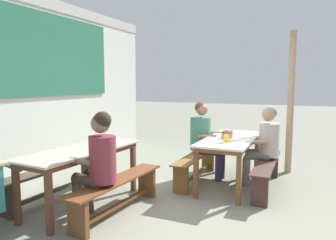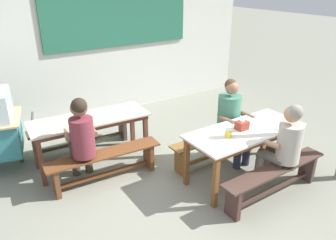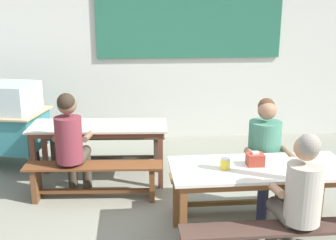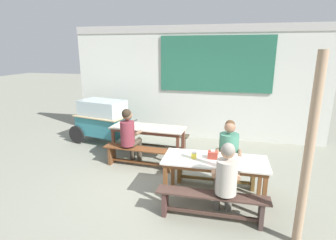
{
  "view_description": "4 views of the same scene",
  "coord_description": "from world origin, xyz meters",
  "px_view_note": "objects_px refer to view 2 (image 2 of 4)",
  "views": [
    {
      "loc": [
        -3.89,
        -1.53,
        1.56
      ],
      "look_at": [
        0.36,
        0.41,
        1.01
      ],
      "focal_mm": 33.68,
      "sensor_mm": 36.0,
      "label": 1
    },
    {
      "loc": [
        -2.2,
        -3.14,
        2.6
      ],
      "look_at": [
        -0.01,
        0.23,
        0.82
      ],
      "focal_mm": 34.98,
      "sensor_mm": 36.0,
      "label": 2
    },
    {
      "loc": [
        -0.36,
        -3.95,
        2.2
      ],
      "look_at": [
        0.0,
        0.5,
        0.94
      ],
      "focal_mm": 44.8,
      "sensor_mm": 36.0,
      "label": 3
    },
    {
      "loc": [
        0.96,
        -4.46,
        2.45
      ],
      "look_at": [
        -0.28,
        0.79,
        1.01
      ],
      "focal_mm": 28.5,
      "sensor_mm": 36.0,
      "label": 4
    }
  ],
  "objects_px": {
    "bench_near_back": "(216,144)",
    "tissue_box": "(242,125)",
    "person_left_back_turned": "(82,136)",
    "dining_table_near": "(245,135)",
    "dining_table_far": "(90,123)",
    "person_right_near_table": "(232,117)",
    "bench_far_back": "(82,132)",
    "condiment_jar": "(228,133)",
    "bench_far_front": "(105,162)",
    "person_near_front": "(284,143)",
    "bench_near_front": "(274,178)"
  },
  "relations": [
    {
      "from": "person_near_front",
      "to": "tissue_box",
      "type": "height_order",
      "value": "person_near_front"
    },
    {
      "from": "person_right_near_table",
      "to": "tissue_box",
      "type": "bearing_deg",
      "value": -118.83
    },
    {
      "from": "person_left_back_turned",
      "to": "dining_table_near",
      "type": "bearing_deg",
      "value": -29.08
    },
    {
      "from": "person_left_back_turned",
      "to": "condiment_jar",
      "type": "bearing_deg",
      "value": -34.75
    },
    {
      "from": "bench_near_front",
      "to": "person_near_front",
      "type": "bearing_deg",
      "value": 21.62
    },
    {
      "from": "bench_far_back",
      "to": "bench_near_front",
      "type": "xyz_separation_m",
      "value": [
        1.57,
        -2.59,
        0.0
      ]
    },
    {
      "from": "dining_table_far",
      "to": "dining_table_near",
      "type": "relative_size",
      "value": 1.03
    },
    {
      "from": "dining_table_far",
      "to": "bench_near_front",
      "type": "relative_size",
      "value": 1.05
    },
    {
      "from": "person_near_front",
      "to": "bench_far_back",
      "type": "bearing_deg",
      "value": 124.83
    },
    {
      "from": "dining_table_near",
      "to": "bench_far_back",
      "type": "height_order",
      "value": "dining_table_near"
    },
    {
      "from": "dining_table_far",
      "to": "bench_near_back",
      "type": "distance_m",
      "value": 1.89
    },
    {
      "from": "bench_near_front",
      "to": "tissue_box",
      "type": "bearing_deg",
      "value": 94.61
    },
    {
      "from": "bench_far_front",
      "to": "person_near_front",
      "type": "xyz_separation_m",
      "value": [
        1.81,
        -1.43,
        0.41
      ]
    },
    {
      "from": "dining_table_near",
      "to": "bench_near_front",
      "type": "relative_size",
      "value": 1.02
    },
    {
      "from": "dining_table_far",
      "to": "bench_near_back",
      "type": "height_order",
      "value": "dining_table_far"
    },
    {
      "from": "condiment_jar",
      "to": "person_left_back_turned",
      "type": "bearing_deg",
      "value": 145.25
    },
    {
      "from": "dining_table_far",
      "to": "condiment_jar",
      "type": "height_order",
      "value": "condiment_jar"
    },
    {
      "from": "condiment_jar",
      "to": "person_near_front",
      "type": "bearing_deg",
      "value": -40.58
    },
    {
      "from": "bench_far_front",
      "to": "person_left_back_turned",
      "type": "xyz_separation_m",
      "value": [
        -0.25,
        0.08,
        0.43
      ]
    },
    {
      "from": "dining_table_far",
      "to": "person_right_near_table",
      "type": "xyz_separation_m",
      "value": [
        1.8,
        -1.02,
        0.04
      ]
    },
    {
      "from": "bench_near_back",
      "to": "tissue_box",
      "type": "distance_m",
      "value": 0.72
    },
    {
      "from": "person_left_back_turned",
      "to": "condiment_jar",
      "type": "height_order",
      "value": "person_left_back_turned"
    },
    {
      "from": "bench_near_front",
      "to": "person_near_front",
      "type": "distance_m",
      "value": 0.45
    },
    {
      "from": "bench_far_front",
      "to": "person_near_front",
      "type": "height_order",
      "value": "person_near_front"
    },
    {
      "from": "dining_table_near",
      "to": "bench_near_front",
      "type": "xyz_separation_m",
      "value": [
        0.01,
        -0.54,
        -0.38
      ]
    },
    {
      "from": "bench_near_front",
      "to": "person_left_back_turned",
      "type": "relative_size",
      "value": 1.29
    },
    {
      "from": "dining_table_far",
      "to": "person_left_back_turned",
      "type": "relative_size",
      "value": 1.36
    },
    {
      "from": "dining_table_near",
      "to": "bench_near_back",
      "type": "bearing_deg",
      "value": 90.59
    },
    {
      "from": "bench_far_front",
      "to": "condiment_jar",
      "type": "distance_m",
      "value": 1.7
    },
    {
      "from": "person_near_front",
      "to": "tissue_box",
      "type": "relative_size",
      "value": 7.89
    },
    {
      "from": "bench_near_back",
      "to": "person_left_back_turned",
      "type": "bearing_deg",
      "value": 165.06
    },
    {
      "from": "dining_table_near",
      "to": "person_right_near_table",
      "type": "relative_size",
      "value": 1.33
    },
    {
      "from": "bench_near_back",
      "to": "person_near_front",
      "type": "relative_size",
      "value": 1.28
    },
    {
      "from": "bench_far_back",
      "to": "tissue_box",
      "type": "height_order",
      "value": "tissue_box"
    },
    {
      "from": "person_left_back_turned",
      "to": "person_near_front",
      "type": "xyz_separation_m",
      "value": [
        2.06,
        -1.51,
        -0.02
      ]
    },
    {
      "from": "person_right_near_table",
      "to": "condiment_jar",
      "type": "relative_size",
      "value": 11.85
    },
    {
      "from": "person_right_near_table",
      "to": "person_left_back_turned",
      "type": "bearing_deg",
      "value": 164.93
    },
    {
      "from": "bench_far_back",
      "to": "condiment_jar",
      "type": "bearing_deg",
      "value": -59.31
    },
    {
      "from": "person_near_front",
      "to": "person_left_back_turned",
      "type": "bearing_deg",
      "value": 143.68
    },
    {
      "from": "person_near_front",
      "to": "bench_near_back",
      "type": "bearing_deg",
      "value": 100.69
    },
    {
      "from": "bench_far_back",
      "to": "condiment_jar",
      "type": "xyz_separation_m",
      "value": [
        1.23,
        -2.07,
        0.51
      ]
    },
    {
      "from": "bench_near_back",
      "to": "condiment_jar",
      "type": "bearing_deg",
      "value": -120.31
    },
    {
      "from": "bench_far_front",
      "to": "person_near_front",
      "type": "relative_size",
      "value": 1.29
    },
    {
      "from": "dining_table_far",
      "to": "person_near_front",
      "type": "distance_m",
      "value": 2.66
    },
    {
      "from": "bench_near_back",
      "to": "person_near_front",
      "type": "height_order",
      "value": "person_near_front"
    },
    {
      "from": "bench_near_back",
      "to": "bench_near_front",
      "type": "relative_size",
      "value": 0.96
    },
    {
      "from": "bench_far_back",
      "to": "tissue_box",
      "type": "relative_size",
      "value": 10.69
    },
    {
      "from": "dining_table_far",
      "to": "bench_near_front",
      "type": "bearing_deg",
      "value": -51.94
    },
    {
      "from": "tissue_box",
      "to": "condiment_jar",
      "type": "distance_m",
      "value": 0.3
    },
    {
      "from": "person_right_near_table",
      "to": "person_near_front",
      "type": "distance_m",
      "value": 0.95
    }
  ]
}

